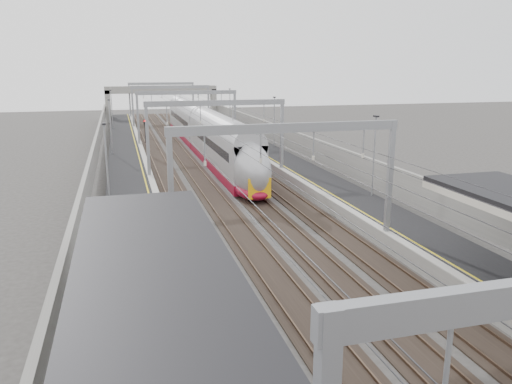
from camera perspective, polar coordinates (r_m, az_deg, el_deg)
platform_left at (r=49.22m, az=-14.25°, el=1.91°), size 4.00×120.00×1.00m
platform_right at (r=51.97m, az=3.67°, el=2.95°), size 4.00×120.00×1.00m
tracks at (r=50.07m, az=-5.04°, el=1.97°), size 11.40×140.00×0.20m
overhead_line at (r=55.66m, az=-6.42°, el=9.49°), size 13.00×140.00×6.60m
overbridge at (r=103.69m, az=-10.73°, el=10.95°), size 22.00×2.20×6.90m
wall_left at (r=49.07m, az=-18.06°, el=2.93°), size 0.30×120.00×3.20m
wall_right at (r=52.88m, az=6.98°, el=4.28°), size 0.30×120.00×3.20m
train at (r=62.05m, az=-5.81°, el=6.34°), size 2.91×52.97×4.59m
signal_green at (r=71.72m, az=-12.58°, el=7.26°), size 0.32×0.32×3.48m
signal_red_near at (r=67.32m, az=-5.12°, el=7.11°), size 0.32×0.32×3.48m
signal_red_far at (r=78.90m, az=-5.04°, el=8.12°), size 0.32×0.32×3.48m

